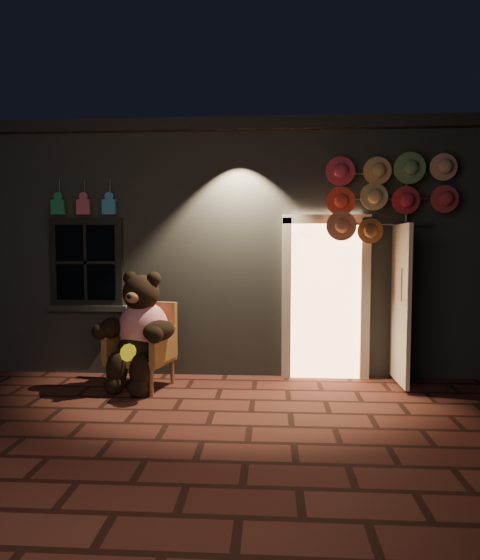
{
  "coord_description": "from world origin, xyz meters",
  "views": [
    {
      "loc": [
        0.62,
        -5.23,
        1.79
      ],
      "look_at": [
        0.23,
        1.0,
        1.35
      ],
      "focal_mm": 32.0,
      "sensor_mm": 36.0,
      "label": 1
    }
  ],
  "objects": [
    {
      "name": "ground",
      "position": [
        0.0,
        0.0,
        0.0
      ],
      "size": [
        60.0,
        60.0,
        0.0
      ],
      "primitive_type": "plane",
      "color": "#592A22",
      "rests_on": "ground"
    },
    {
      "name": "wicker_armchair",
      "position": [
        -0.98,
        0.92,
        0.53
      ],
      "size": [
        0.86,
        0.81,
        1.06
      ],
      "rotation": [
        0.0,
        0.0,
        -0.26
      ],
      "color": "#9B5E3C",
      "rests_on": "ground"
    },
    {
      "name": "shop_building",
      "position": [
        0.0,
        3.99,
        1.74
      ],
      "size": [
        7.3,
        5.95,
        3.51
      ],
      "color": "slate",
      "rests_on": "ground"
    },
    {
      "name": "teddy_bear",
      "position": [
        -1.0,
        0.78,
        0.73
      ],
      "size": [
        1.03,
        0.92,
        1.46
      ],
      "rotation": [
        0.0,
        0.0,
        -0.26
      ],
      "color": "red",
      "rests_on": "ground"
    },
    {
      "name": "hat_rack",
      "position": [
        2.07,
        1.28,
        2.43
      ],
      "size": [
        1.67,
        0.22,
        2.95
      ],
      "color": "#59595E",
      "rests_on": "ground"
    }
  ]
}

